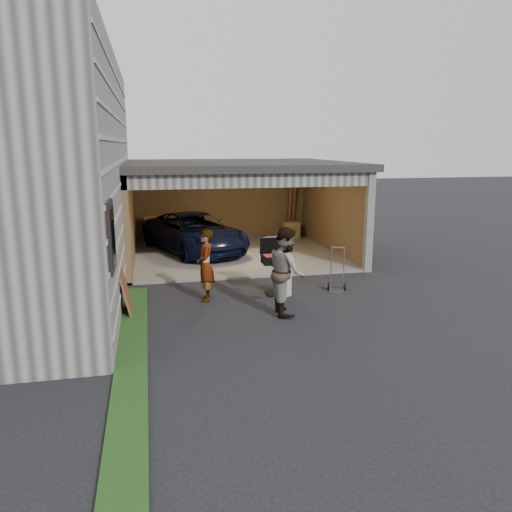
# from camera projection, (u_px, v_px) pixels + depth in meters

# --- Properties ---
(ground) EXTENTS (80.00, 80.00, 0.00)m
(ground) POSITION_uv_depth(u_px,v_px,m) (255.00, 327.00, 9.48)
(ground) COLOR black
(ground) RESTS_ON ground
(groundcover_strip) EXTENTS (0.50, 8.00, 0.06)m
(groundcover_strip) POSITION_uv_depth(u_px,v_px,m) (132.00, 358.00, 8.06)
(groundcover_strip) COLOR #193814
(groundcover_strip) RESTS_ON ground
(garage) EXTENTS (6.80, 6.30, 2.90)m
(garage) POSITION_uv_depth(u_px,v_px,m) (233.00, 194.00, 15.71)
(garage) COLOR #605E59
(garage) RESTS_ON ground
(minivan) EXTENTS (3.47, 4.87, 1.23)m
(minivan) POSITION_uv_depth(u_px,v_px,m) (195.00, 234.00, 15.83)
(minivan) COLOR black
(minivan) RESTS_ON ground
(woman) EXTENTS (0.44, 0.62, 1.60)m
(woman) POSITION_uv_depth(u_px,v_px,m) (206.00, 265.00, 10.98)
(woman) COLOR #98A5BF
(woman) RESTS_ON ground
(man) EXTENTS (0.73, 0.91, 1.79)m
(man) POSITION_uv_depth(u_px,v_px,m) (286.00, 271.00, 10.10)
(man) COLOR #47261C
(man) RESTS_ON ground
(bbq_grill) EXTENTS (0.59, 0.52, 1.31)m
(bbq_grill) POSITION_uv_depth(u_px,v_px,m) (275.00, 261.00, 11.44)
(bbq_grill) COLOR black
(bbq_grill) RESTS_ON ground
(propane_tank) EXTENTS (0.35, 0.35, 0.50)m
(propane_tank) POSITION_uv_depth(u_px,v_px,m) (285.00, 284.00, 11.50)
(propane_tank) COLOR #B8B9B4
(propane_tank) RESTS_ON ground
(plywood_panel) EXTENTS (0.23, 0.82, 0.91)m
(plywood_panel) POSITION_uv_depth(u_px,v_px,m) (126.00, 293.00, 10.14)
(plywood_panel) COLOR #512C1B
(plywood_panel) RESTS_ON ground
(hand_truck) EXTENTS (0.48, 0.44, 1.06)m
(hand_truck) POSITION_uv_depth(u_px,v_px,m) (337.00, 282.00, 11.85)
(hand_truck) COLOR gray
(hand_truck) RESTS_ON ground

